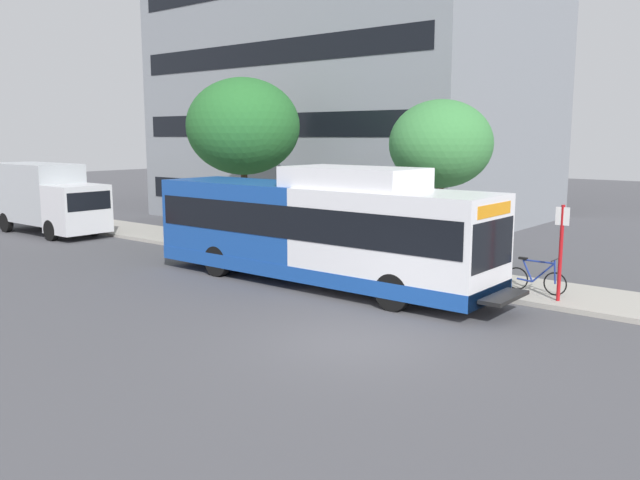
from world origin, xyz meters
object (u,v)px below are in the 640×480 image
at_px(street_tree_mid_block, 243,127).
at_px(transit_bus, 317,230).
at_px(bicycle_parked, 536,278).
at_px(street_tree_near_stop, 441,144).
at_px(bus_stop_sign_pole, 561,246).
at_px(box_truck_background, 46,196).

bearing_deg(street_tree_mid_block, transit_bus, -118.83).
height_order(transit_bus, bicycle_parked, transit_bus).
bearing_deg(street_tree_near_stop, street_tree_mid_block, 90.61).
xyz_separation_m(bus_stop_sign_pole, box_truck_background, (-1.86, 23.28, 0.09)).
bearing_deg(street_tree_near_stop, bus_stop_sign_pole, -112.42).
relative_size(bus_stop_sign_pole, bicycle_parked, 1.48).
bearing_deg(street_tree_near_stop, transit_bus, 154.77).
distance_m(street_tree_near_stop, box_truck_background, 19.06).
relative_size(transit_bus, bicycle_parked, 6.96).
height_order(bicycle_parked, street_tree_mid_block, street_tree_mid_block).
height_order(bicycle_parked, street_tree_near_stop, street_tree_near_stop).
height_order(transit_bus, bus_stop_sign_pole, transit_bus).
bearing_deg(box_truck_background, street_tree_mid_block, -68.27).
distance_m(transit_bus, street_tree_near_stop, 5.17).
relative_size(bus_stop_sign_pole, box_truck_background, 0.37).
bearing_deg(street_tree_mid_block, bicycle_parked, -95.82).
bearing_deg(transit_bus, box_truck_background, 89.17).
xyz_separation_m(bus_stop_sign_pole, street_tree_mid_block, (1.87, 13.91, 3.26)).
relative_size(transit_bus, box_truck_background, 1.75).
relative_size(bicycle_parked, street_tree_mid_block, 0.26).
bearing_deg(street_tree_near_stop, bicycle_parked, -109.95).
distance_m(bus_stop_sign_pole, street_tree_mid_block, 14.41).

